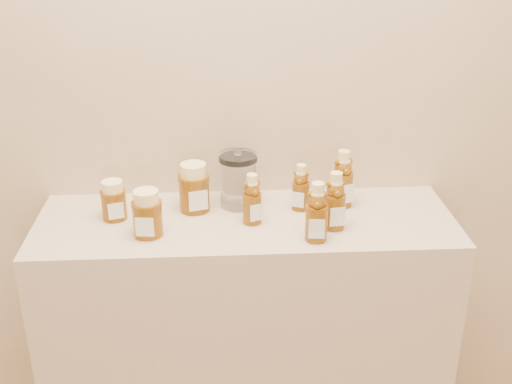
{
  "coord_description": "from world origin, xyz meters",
  "views": [
    {
      "loc": [
        -0.07,
        -0.08,
        1.74
      ],
      "look_at": [
        0.03,
        1.52,
        1.0
      ],
      "focal_mm": 45.0,
      "sensor_mm": 36.0,
      "label": 1
    }
  ],
  "objects_px": {
    "honey_jar_left": "(113,200)",
    "bear_bottle_back_left": "(252,196)",
    "glass_canister": "(238,178)",
    "bear_bottle_front_left": "(317,208)",
    "display_table": "(247,347)"
  },
  "relations": [
    {
      "from": "honey_jar_left",
      "to": "bear_bottle_back_left",
      "type": "bearing_deg",
      "value": -23.61
    },
    {
      "from": "honey_jar_left",
      "to": "bear_bottle_front_left",
      "type": "bearing_deg",
      "value": -32.51
    },
    {
      "from": "bear_bottle_back_left",
      "to": "bear_bottle_front_left",
      "type": "distance_m",
      "value": 0.2
    },
    {
      "from": "display_table",
      "to": "honey_jar_left",
      "type": "xyz_separation_m",
      "value": [
        -0.37,
        0.03,
        0.51
      ]
    },
    {
      "from": "bear_bottle_back_left",
      "to": "bear_bottle_front_left",
      "type": "relative_size",
      "value": 0.89
    },
    {
      "from": "display_table",
      "to": "bear_bottle_front_left",
      "type": "xyz_separation_m",
      "value": [
        0.18,
        -0.13,
        0.54
      ]
    },
    {
      "from": "bear_bottle_back_left",
      "to": "bear_bottle_front_left",
      "type": "height_order",
      "value": "bear_bottle_front_left"
    },
    {
      "from": "glass_canister",
      "to": "honey_jar_left",
      "type": "bearing_deg",
      "value": -169.26
    },
    {
      "from": "bear_bottle_front_left",
      "to": "honey_jar_left",
      "type": "bearing_deg",
      "value": 170.32
    },
    {
      "from": "glass_canister",
      "to": "bear_bottle_front_left",
      "type": "bearing_deg",
      "value": -48.58
    },
    {
      "from": "bear_bottle_front_left",
      "to": "glass_canister",
      "type": "xyz_separation_m",
      "value": [
        -0.2,
        0.23,
        -0.01
      ]
    },
    {
      "from": "honey_jar_left",
      "to": "glass_canister",
      "type": "relative_size",
      "value": 0.66
    },
    {
      "from": "display_table",
      "to": "glass_canister",
      "type": "relative_size",
      "value": 6.82
    },
    {
      "from": "honey_jar_left",
      "to": "glass_canister",
      "type": "distance_m",
      "value": 0.36
    },
    {
      "from": "bear_bottle_back_left",
      "to": "glass_canister",
      "type": "distance_m",
      "value": 0.12
    }
  ]
}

